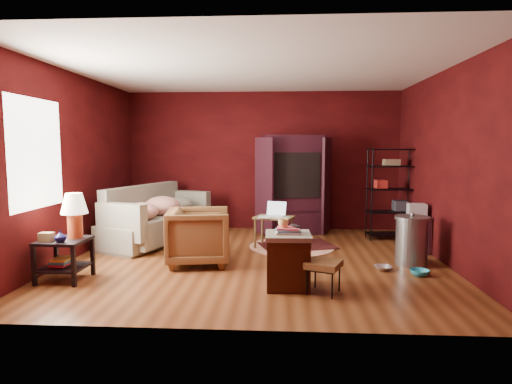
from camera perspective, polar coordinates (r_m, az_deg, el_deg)
room at (r=6.28m, az=-0.48°, el=3.46°), size 5.54×5.04×2.84m
sofa at (r=7.75m, az=-13.19°, el=-3.52°), size 1.41×2.23×0.84m
armchair at (r=6.23m, az=-7.63°, el=-5.51°), size 0.93×0.98×0.89m
pet_bowl_steel at (r=6.18m, az=16.62°, el=-8.88°), size 0.24×0.06×0.24m
pet_bowl_turquoise at (r=6.09m, az=21.01°, el=-9.23°), size 0.25×0.10×0.25m
vase at (r=5.73m, az=-24.64°, el=-5.45°), size 0.18×0.18×0.14m
mug at (r=5.11m, az=3.68°, el=-4.03°), size 0.14×0.12×0.13m
side_table at (r=5.92m, az=-23.63°, el=-4.43°), size 0.57×0.57×1.10m
sofa_cushions at (r=7.77m, az=-13.15°, el=-3.27°), size 1.53×2.36×0.92m
hamper at (r=5.20m, az=4.28°, el=-8.95°), size 0.55×0.55×0.75m
footstool at (r=5.05m, az=9.01°, el=-9.65°), size 0.48×0.48×0.38m
rug_round at (r=7.31m, az=4.80°, el=-7.27°), size 1.75×1.75×0.01m
rug_oriental at (r=7.36m, az=5.51°, el=-7.11°), size 1.40×1.15×0.01m
laptop_desk at (r=7.16m, az=2.43°, el=-3.72°), size 0.72×0.61×0.76m
tv_armoire at (r=8.33m, az=4.90°, el=1.25°), size 1.47×1.00×1.91m
wire_shelving at (r=8.17m, az=17.58°, el=0.30°), size 0.83×0.41×1.66m
small_stand at (r=7.29m, az=20.63°, el=-3.02°), size 0.41×0.41×0.78m
trash_can at (r=6.52m, az=20.02°, el=-6.08°), size 0.50×0.50×0.76m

